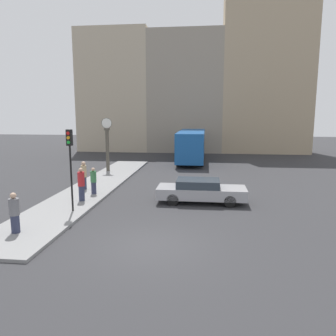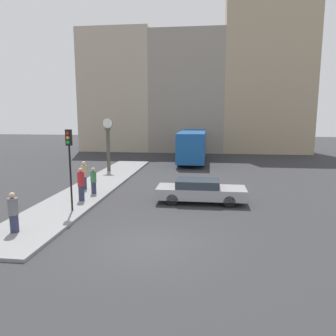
{
  "view_description": "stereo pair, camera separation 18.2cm",
  "coord_description": "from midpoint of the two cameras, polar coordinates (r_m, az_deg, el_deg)",
  "views": [
    {
      "loc": [
        2.0,
        -11.32,
        4.81
      ],
      "look_at": [
        -0.32,
        8.44,
        1.48
      ],
      "focal_mm": 35.0,
      "sensor_mm": 36.0,
      "label": 1
    },
    {
      "loc": [
        2.18,
        -11.3,
        4.81
      ],
      "look_at": [
        -0.32,
        8.44,
        1.48
      ],
      "focal_mm": 35.0,
      "sensor_mm": 36.0,
      "label": 2
    }
  ],
  "objects": [
    {
      "name": "pedestrian_tan_coat",
      "position": [
        20.96,
        -14.68,
        -1.23
      ],
      "size": [
        0.34,
        0.34,
        1.76
      ],
      "color": "#2D334C",
      "rests_on": "sidewalk_corner"
    },
    {
      "name": "bus_distant",
      "position": [
        32.93,
        3.97,
        4.13
      ],
      "size": [
        2.54,
        9.66,
        3.07
      ],
      "color": "#195199",
      "rests_on": "ground_plane"
    },
    {
      "name": "pedestrian_red_top",
      "position": [
        18.26,
        -15.14,
        -2.77
      ],
      "size": [
        0.36,
        0.36,
        1.81
      ],
      "color": "#2D334C",
      "rests_on": "sidewalk_corner"
    },
    {
      "name": "pedestrian_grey_jacket",
      "position": [
        14.39,
        -25.5,
        -7.09
      ],
      "size": [
        0.39,
        0.39,
        1.63
      ],
      "color": "#2D334C",
      "rests_on": "sidewalk_corner"
    },
    {
      "name": "sedan_car",
      "position": [
        17.94,
        5.42,
        -3.93
      ],
      "size": [
        4.8,
        1.79,
        1.27
      ],
      "color": "#9E9EA3",
      "rests_on": "ground_plane"
    },
    {
      "name": "ground_plane",
      "position": [
        12.47,
        -3.57,
        -13.23
      ],
      "size": [
        120.0,
        120.0,
        0.0
      ],
      "primitive_type": "plane",
      "color": "#2D2D30"
    },
    {
      "name": "sidewalk_corner",
      "position": [
        22.12,
        -12.75,
        -3.13
      ],
      "size": [
        3.0,
        22.06,
        0.13
      ],
      "primitive_type": "cube",
      "color": "gray",
      "rests_on": "ground_plane"
    },
    {
      "name": "street_clock",
      "position": [
        27.2,
        -10.72,
        4.07
      ],
      "size": [
        0.86,
        0.37,
        4.33
      ],
      "color": "#4C473D",
      "rests_on": "sidewalk_corner"
    },
    {
      "name": "pedestrian_green_hoodie",
      "position": [
        19.7,
        -13.1,
        -2.19
      ],
      "size": [
        0.34,
        0.34,
        1.56
      ],
      "color": "#2D334C",
      "rests_on": "sidewalk_corner"
    },
    {
      "name": "building_row",
      "position": [
        42.35,
        5.1,
        14.23
      ],
      "size": [
        28.61,
        5.0,
        19.07
      ],
      "color": "#B7A88E",
      "rests_on": "ground_plane"
    },
    {
      "name": "traffic_light_near",
      "position": [
        16.19,
        -17.0,
        2.45
      ],
      "size": [
        0.26,
        0.24,
        3.94
      ],
      "color": "black",
      "rests_on": "sidewalk_corner"
    }
  ]
}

